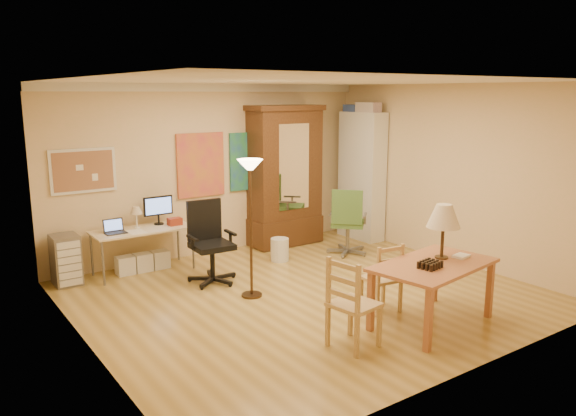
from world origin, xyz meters
TOP-DOWN VIEW (x-y plane):
  - floor at (0.00, 0.00)m, footprint 5.50×5.50m
  - crown_molding at (0.00, 2.46)m, footprint 5.50×0.08m
  - corkboard at (-2.05, 2.47)m, footprint 0.90×0.04m
  - art_panel_left at (-0.25, 2.47)m, footprint 0.80×0.04m
  - art_panel_right at (0.65, 2.47)m, footprint 0.75×0.04m
  - dining_table at (0.67, -1.51)m, footprint 1.54×1.06m
  - ladder_chair_back at (0.40, -0.96)m, footprint 0.43×0.41m
  - ladder_chair_left at (-0.55, -1.48)m, footprint 0.49×0.50m
  - torchiere_lamp at (-0.61, 0.37)m, footprint 0.32×0.32m
  - computer_desk at (-1.35, 2.15)m, footprint 1.41×0.62m
  - office_chair_black at (-0.77, 1.17)m, footprint 0.69×0.69m
  - office_chair_green at (1.65, 1.12)m, footprint 0.70×0.70m
  - drawer_cart at (-2.43, 2.20)m, footprint 0.34×0.41m
  - armoire at (1.19, 2.24)m, footprint 1.29×0.61m
  - bookshelf at (2.55, 1.80)m, footprint 0.34×0.89m
  - wastebin at (0.55, 1.45)m, footprint 0.28×0.28m

SIDE VIEW (x-z plane):
  - floor at x=0.00m, z-range 0.00..0.00m
  - wastebin at x=0.55m, z-range 0.00..0.36m
  - office_chair_green at x=1.65m, z-range -0.25..0.83m
  - office_chair_black at x=-0.77m, z-range -0.26..0.86m
  - drawer_cart at x=-2.43m, z-range 0.00..0.69m
  - computer_desk at x=-1.35m, z-range -0.14..0.93m
  - ladder_chair_back at x=0.40m, z-range -0.03..0.82m
  - ladder_chair_left at x=-0.55m, z-range -0.03..0.92m
  - dining_table at x=0.67m, z-range 0.18..1.51m
  - armoire at x=1.19m, z-range -0.15..2.21m
  - bookshelf at x=2.55m, z-range -0.01..2.23m
  - torchiere_lamp at x=-0.61m, z-range 0.53..2.30m
  - art_panel_left at x=-0.25m, z-range 0.95..1.95m
  - art_panel_right at x=0.65m, z-range 0.98..1.92m
  - corkboard at x=-2.05m, z-range 1.19..1.81m
  - crown_molding at x=0.00m, z-range 2.58..2.70m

